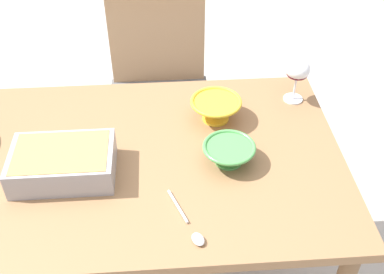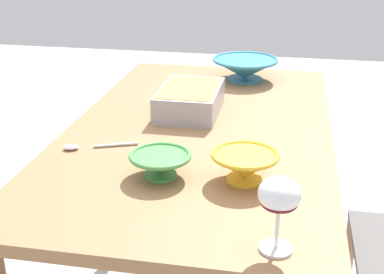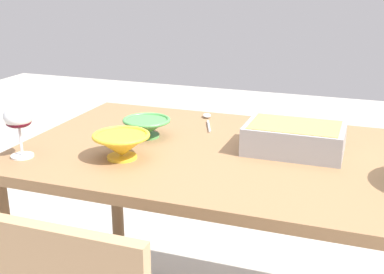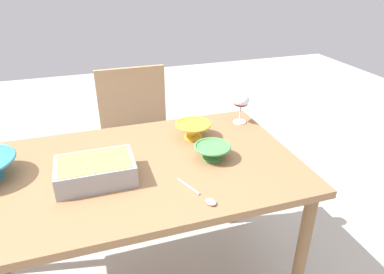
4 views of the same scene
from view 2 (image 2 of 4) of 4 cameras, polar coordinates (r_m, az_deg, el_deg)
dining_table at (r=1.70m, az=0.89°, el=-1.34°), size 1.44×0.81×0.75m
wine_glass at (r=1.03m, az=9.34°, el=-6.53°), size 0.08×0.08×0.16m
casserole_dish at (r=1.78m, az=-0.22°, el=4.14°), size 0.29×0.20×0.09m
mixing_bowl at (r=1.32m, az=5.68°, el=-2.99°), size 0.17×0.17×0.08m
small_bowl at (r=1.34m, az=-3.42°, el=-2.83°), size 0.16×0.16×0.06m
serving_bowl at (r=2.15m, az=5.71°, el=7.38°), size 0.26×0.26×0.09m
serving_spoon at (r=1.54m, az=-11.44°, el=-0.99°), size 0.09×0.20×0.01m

